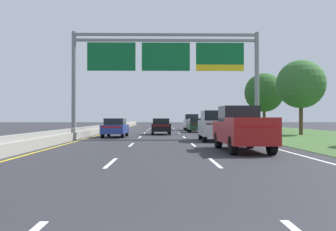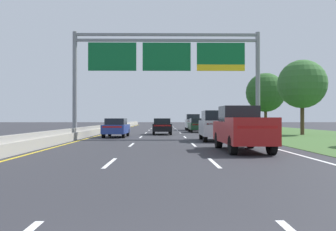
{
  "view_description": "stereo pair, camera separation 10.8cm",
  "coord_description": "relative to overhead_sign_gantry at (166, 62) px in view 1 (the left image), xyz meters",
  "views": [
    {
      "loc": [
        -0.05,
        -2.77,
        1.59
      ],
      "look_at": [
        0.27,
        15.71,
        1.72
      ],
      "focal_mm": 39.92,
      "sensor_mm": 36.0,
      "label": 1
    },
    {
      "loc": [
        0.05,
        -2.77,
        1.59
      ],
      "look_at": [
        0.27,
        15.71,
        1.72
      ],
      "focal_mm": 39.92,
      "sensor_mm": 36.0,
      "label": 2
    }
  ],
  "objects": [
    {
      "name": "ground_plane",
      "position": [
        -0.3,
        7.95,
        -6.09
      ],
      "size": [
        220.0,
        220.0,
        0.0
      ],
      "primitive_type": "plane",
      "color": "#2B2B30"
    },
    {
      "name": "lane_striping",
      "position": [
        -0.3,
        7.49,
        -6.09
      ],
      "size": [
        11.96,
        106.0,
        0.01
      ],
      "color": "white",
      "rests_on": "ground"
    },
    {
      "name": "grass_verge_right",
      "position": [
        13.65,
        7.95,
        -6.08
      ],
      "size": [
        14.0,
        110.0,
        0.02
      ],
      "primitive_type": "cube",
      "color": "#3D602D",
      "rests_on": "ground"
    },
    {
      "name": "median_barrier_concrete",
      "position": [
        -6.9,
        7.95,
        -5.74
      ],
      "size": [
        0.6,
        110.0,
        0.85
      ],
      "color": "#99968E",
      "rests_on": "ground"
    },
    {
      "name": "overhead_sign_gantry",
      "position": [
        0.0,
        0.0,
        0.0
      ],
      "size": [
        15.06,
        0.42,
        8.52
      ],
      "color": "gray",
      "rests_on": "ground"
    },
    {
      "name": "pickup_truck_red",
      "position": [
        3.56,
        -11.81,
        -5.02
      ],
      "size": [
        2.11,
        5.44,
        2.2
      ],
      "rotation": [
        0.0,
        0.0,
        1.59
      ],
      "color": "maroon",
      "rests_on": "ground"
    },
    {
      "name": "car_blue_left_lane_sedan",
      "position": [
        -4.22,
        1.5,
        -5.28
      ],
      "size": [
        1.91,
        4.44,
        1.57
      ],
      "rotation": [
        0.0,
        0.0,
        1.55
      ],
      "color": "navy",
      "rests_on": "ground"
    },
    {
      "name": "car_white_right_lane_suv",
      "position": [
        3.61,
        19.47,
        -4.99
      ],
      "size": [
        2.0,
        4.74,
        2.11
      ],
      "rotation": [
        0.0,
        0.0,
        1.55
      ],
      "color": "silver",
      "rests_on": "ground"
    },
    {
      "name": "car_silver_right_lane_suv",
      "position": [
        3.36,
        -3.6,
        -4.99
      ],
      "size": [
        1.98,
        4.73,
        2.11
      ],
      "rotation": [
        0.0,
        0.0,
        1.55
      ],
      "color": "#B2B5BA",
      "rests_on": "ground"
    },
    {
      "name": "car_black_centre_lane_sedan",
      "position": [
        -0.4,
        6.7,
        -5.28
      ],
      "size": [
        1.91,
        4.44,
        1.57
      ],
      "rotation": [
        0.0,
        0.0,
        1.59
      ],
      "color": "black",
      "rests_on": "ground"
    },
    {
      "name": "car_darkgreen_right_lane_sedan",
      "position": [
        3.59,
        12.51,
        -5.28
      ],
      "size": [
        1.88,
        4.42,
        1.57
      ],
      "rotation": [
        0.0,
        0.0,
        1.58
      ],
      "color": "#193D23",
      "rests_on": "ground"
    },
    {
      "name": "roadside_tree_mid",
      "position": [
        12.92,
        5.38,
        -1.27
      ],
      "size": [
        4.6,
        4.6,
        7.14
      ],
      "color": "#4C3823",
      "rests_on": "ground"
    },
    {
      "name": "roadside_tree_far",
      "position": [
        12.53,
        16.7,
        -1.29
      ],
      "size": [
        4.87,
        4.87,
        7.25
      ],
      "color": "#4C3823",
      "rests_on": "ground"
    }
  ]
}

